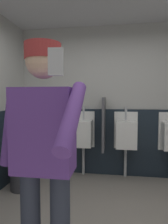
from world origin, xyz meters
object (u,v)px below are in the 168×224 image
(urinal_middle, at_px, (126,134))
(person, at_px, (44,148))
(cell_phone, at_px, (56,62))
(trash_bin, at_px, (23,170))
(urinal_left, at_px, (83,133))

(urinal_middle, height_order, person, person)
(person, xyz_separation_m, cell_phone, (0.25, -0.50, 0.49))
(trash_bin, bearing_deg, urinal_middle, 21.83)
(person, bearing_deg, urinal_middle, 72.48)
(urinal_left, distance_m, trash_bin, 1.14)
(trash_bin, bearing_deg, person, -58.73)
(person, distance_m, cell_phone, 0.74)
(urinal_middle, relative_size, trash_bin, 2.18)
(urinal_middle, xyz_separation_m, person, (-0.67, -2.11, 0.26))
(person, distance_m, trash_bin, 1.89)
(urinal_left, xyz_separation_m, urinal_middle, (0.75, 0.00, 0.00))
(urinal_middle, bearing_deg, urinal_left, 180.00)
(urinal_middle, xyz_separation_m, cell_phone, (-0.42, -2.61, 0.75))
(trash_bin, bearing_deg, cell_phone, -59.98)
(cell_phone, bearing_deg, trash_bin, 114.29)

